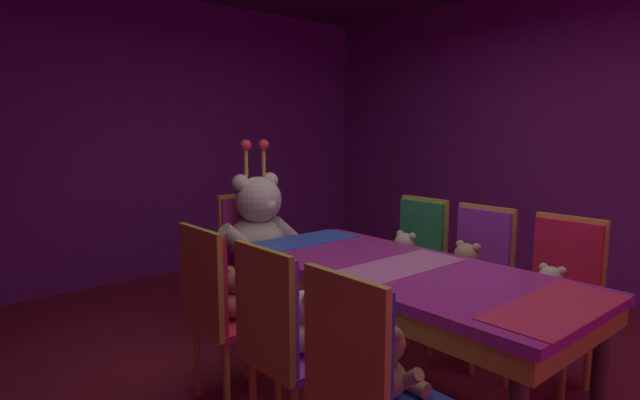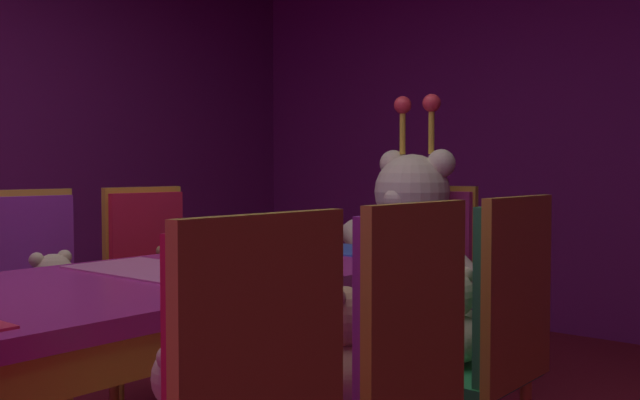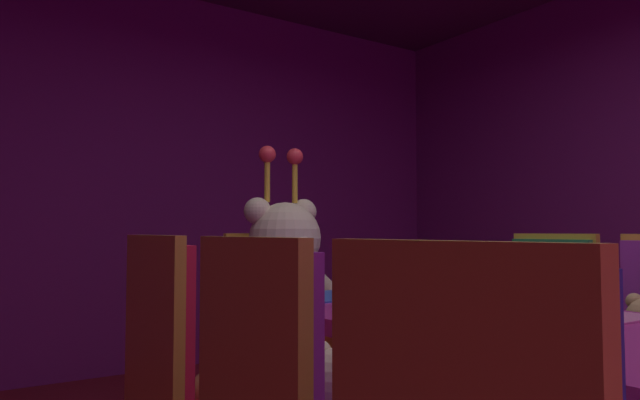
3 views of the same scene
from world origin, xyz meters
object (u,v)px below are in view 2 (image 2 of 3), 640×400
teddy_left_2 (175,281)px  chair_right_2 (493,326)px  teddy_right_1 (342,353)px  king_teddy_bear (411,236)px  chair_left_2 (154,274)px  chair_right_1 (389,362)px  teddy_left_1 (54,298)px  teddy_right_2 (450,323)px  chair_left_1 (34,291)px  banquet_table (172,301)px  throne_chair (430,267)px

teddy_left_2 → chair_right_2: bearing=-0.6°
teddy_right_1 → king_teddy_bear: king_teddy_bear is taller
chair_left_2 → chair_right_1: bearing=-18.3°
teddy_right_1 → chair_right_2: 0.54m
teddy_left_2 → teddy_left_1: bearing=-89.8°
teddy_right_2 → chair_right_1: bearing=103.8°
teddy_right_2 → chair_left_1: bearing=20.1°
chair_left_2 → teddy_left_2: 0.14m
chair_left_1 → teddy_right_2: size_ratio=3.12×
teddy_left_2 → teddy_right_2: bearing=-0.7°
chair_left_2 → teddy_right_1: chair_left_2 is taller
teddy_left_2 → chair_right_2: size_ratio=0.30×
banquet_table → teddy_right_2: size_ratio=6.40×
chair_right_1 → chair_right_2: (0.02, 0.52, 0.00)m
chair_left_1 → chair_right_2: same height
teddy_left_1 → chair_right_2: (1.50, 0.55, 0.01)m
banquet_table → chair_right_2: (0.82, 0.54, -0.05)m
chair_right_1 → teddy_right_1: chair_right_1 is taller
chair_right_2 → teddy_right_2: size_ratio=3.12×
chair_left_1 → chair_right_2: bearing=18.5°
teddy_left_2 → teddy_right_1: (1.34, -0.54, 0.02)m
banquet_table → chair_right_2: size_ratio=2.05×
throne_chair → king_teddy_bear: 0.24m
teddy_left_1 → teddy_right_2: 1.46m
chair_left_1 → throne_chair: (0.83, 1.55, 0.00)m
king_teddy_bear → teddy_left_1: bearing=-26.3°
teddy_right_1 → king_teddy_bear: bearing=-64.2°
teddy_left_2 → king_teddy_bear: king_teddy_bear is taller
chair_left_2 → banquet_table: bearing=-34.0°
teddy_right_1 → king_teddy_bear: size_ratio=0.35×
chair_left_1 → teddy_right_2: 1.60m
teddy_left_2 → chair_right_1: (1.48, -0.54, 0.02)m
teddy_right_1 → chair_right_2: chair_right_2 is taller
banquet_table → king_teddy_bear: bearing=90.0°
teddy_right_2 → king_teddy_bear: 1.08m
chair_left_1 → teddy_left_1: size_ratio=3.11×
teddy_left_1 → teddy_right_2: same height
chair_right_2 → throne_chair: same height
chair_right_1 → teddy_right_2: chair_right_1 is taller
throne_chair → king_teddy_bear: king_teddy_bear is taller
teddy_left_1 → chair_left_2: 0.58m
teddy_left_1 → throne_chair: size_ratio=0.32×
chair_left_1 → teddy_left_1: 0.15m
banquet_table → teddy_left_1: 0.69m
king_teddy_bear → teddy_right_1: bearing=25.8°
chair_left_2 → teddy_right_2: size_ratio=3.12×
chair_left_2 → chair_right_1: same height
throne_chair → king_teddy_bear: bearing=-0.0°
banquet_table → king_teddy_bear: (0.00, 1.37, 0.11)m
banquet_table → chair_left_1: 0.83m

